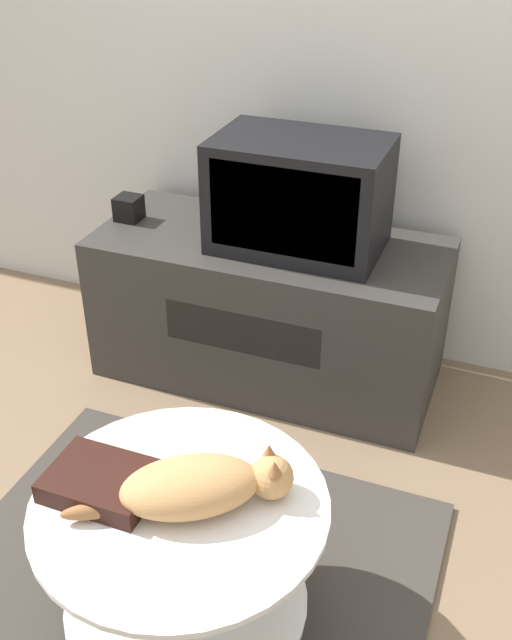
# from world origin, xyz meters

# --- Properties ---
(ground_plane) EXTENTS (12.00, 12.00, 0.00)m
(ground_plane) POSITION_xyz_m (0.00, 0.00, 0.00)
(ground_plane) COLOR #7F664C
(wall_back) EXTENTS (8.00, 0.05, 2.60)m
(wall_back) POSITION_xyz_m (0.00, 1.55, 1.30)
(wall_back) COLOR silver
(wall_back) RESTS_ON ground_plane
(rug) EXTENTS (1.41, 1.32, 0.02)m
(rug) POSITION_xyz_m (0.00, 0.00, 0.01)
(rug) COLOR #3D3833
(rug) RESTS_ON ground_plane
(tv_stand) EXTENTS (1.35, 0.59, 0.60)m
(tv_stand) POSITION_xyz_m (-0.14, 1.17, 0.30)
(tv_stand) COLOR #33302D
(tv_stand) RESTS_ON ground_plane
(tv) EXTENTS (0.62, 0.39, 0.41)m
(tv) POSITION_xyz_m (-0.03, 1.18, 0.80)
(tv) COLOR black
(tv) RESTS_ON tv_stand
(speaker) EXTENTS (0.10, 0.10, 0.10)m
(speaker) POSITION_xyz_m (-0.74, 1.16, 0.65)
(speaker) COLOR black
(speaker) RESTS_ON tv_stand
(coffee_table) EXTENTS (0.74, 0.74, 0.48)m
(coffee_table) POSITION_xyz_m (0.08, -0.07, 0.32)
(coffee_table) COLOR #B2B2B7
(coffee_table) RESTS_ON rug
(dvd_box) EXTENTS (0.27, 0.20, 0.06)m
(dvd_box) POSITION_xyz_m (-0.11, -0.10, 0.52)
(dvd_box) COLOR black
(dvd_box) RESTS_ON coffee_table
(cat) EXTENTS (0.50, 0.35, 0.13)m
(cat) POSITION_xyz_m (0.14, -0.06, 0.56)
(cat) COLOR tan
(cat) RESTS_ON coffee_table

